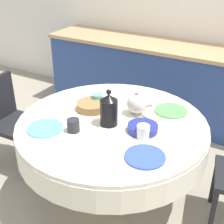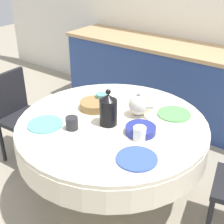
# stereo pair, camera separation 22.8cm
# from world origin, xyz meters

# --- Properties ---
(ground_plane) EXTENTS (12.00, 12.00, 0.00)m
(ground_plane) POSITION_xyz_m (0.00, 0.00, 0.00)
(ground_plane) COLOR #9E937F
(wall_back) EXTENTS (7.00, 0.05, 2.60)m
(wall_back) POSITION_xyz_m (0.00, 1.87, 1.30)
(wall_back) COLOR silver
(wall_back) RESTS_ON ground_plane
(kitchen_counter) EXTENTS (3.24, 0.64, 0.91)m
(kitchen_counter) POSITION_xyz_m (0.00, 1.53, 0.46)
(kitchen_counter) COLOR #2D4784
(kitchen_counter) RESTS_ON ground_plane
(dining_table) EXTENTS (1.43, 1.43, 0.73)m
(dining_table) POSITION_xyz_m (0.00, 0.00, 0.61)
(dining_table) COLOR tan
(dining_table) RESTS_ON ground_plane
(chair_right) EXTENTS (0.42, 0.42, 0.87)m
(chair_right) POSITION_xyz_m (-1.05, -0.05, 0.49)
(chair_right) COLOR black
(chair_right) RESTS_ON ground_plane
(plate_near_left) EXTENTS (0.26, 0.26, 0.01)m
(plate_near_left) POSITION_xyz_m (-0.36, -0.33, 0.74)
(plate_near_left) COLOR #60BCB7
(plate_near_left) RESTS_ON dining_table
(cup_near_left) EXTENTS (0.09, 0.09, 0.09)m
(cup_near_left) POSITION_xyz_m (-0.17, -0.25, 0.78)
(cup_near_left) COLOR #28282D
(cup_near_left) RESTS_ON dining_table
(plate_near_right) EXTENTS (0.26, 0.26, 0.01)m
(plate_near_right) POSITION_xyz_m (0.40, -0.29, 0.74)
(plate_near_right) COLOR #3856AD
(plate_near_right) RESTS_ON dining_table
(cup_near_right) EXTENTS (0.09, 0.09, 0.09)m
(cup_near_right) POSITION_xyz_m (0.29, -0.08, 0.78)
(cup_near_right) COLOR white
(cup_near_right) RESTS_ON dining_table
(plate_far_left) EXTENTS (0.26, 0.26, 0.01)m
(plate_far_left) POSITION_xyz_m (-0.30, 0.39, 0.74)
(plate_far_left) COLOR white
(plate_far_left) RESTS_ON dining_table
(cup_far_left) EXTENTS (0.09, 0.09, 0.09)m
(cup_far_left) POSITION_xyz_m (-0.24, 0.18, 0.78)
(cup_far_left) COLOR #5BA39E
(cup_far_left) RESTS_ON dining_table
(plate_far_right) EXTENTS (0.26, 0.26, 0.01)m
(plate_far_right) POSITION_xyz_m (0.33, 0.37, 0.74)
(plate_far_right) COLOR #5BA85B
(plate_far_right) RESTS_ON dining_table
(cup_far_right) EXTENTS (0.09, 0.09, 0.09)m
(cup_far_right) POSITION_xyz_m (0.10, 0.29, 0.78)
(cup_far_right) COLOR #DBB766
(cup_far_right) RESTS_ON dining_table
(coffee_carafe) EXTENTS (0.13, 0.13, 0.28)m
(coffee_carafe) POSITION_xyz_m (-0.00, -0.05, 0.85)
(coffee_carafe) COLOR black
(coffee_carafe) RESTS_ON dining_table
(teapot) EXTENTS (0.22, 0.16, 0.20)m
(teapot) POSITION_xyz_m (0.11, 0.20, 0.82)
(teapot) COLOR silver
(teapot) RESTS_ON dining_table
(bread_basket) EXTENTS (0.24, 0.24, 0.06)m
(bread_basket) POSITION_xyz_m (-0.24, 0.09, 0.76)
(bread_basket) COLOR olive
(bread_basket) RESTS_ON dining_table
(fruit_bowl) EXTENTS (0.21, 0.21, 0.05)m
(fruit_bowl) POSITION_xyz_m (0.26, -0.01, 0.75)
(fruit_bowl) COLOR navy
(fruit_bowl) RESTS_ON dining_table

